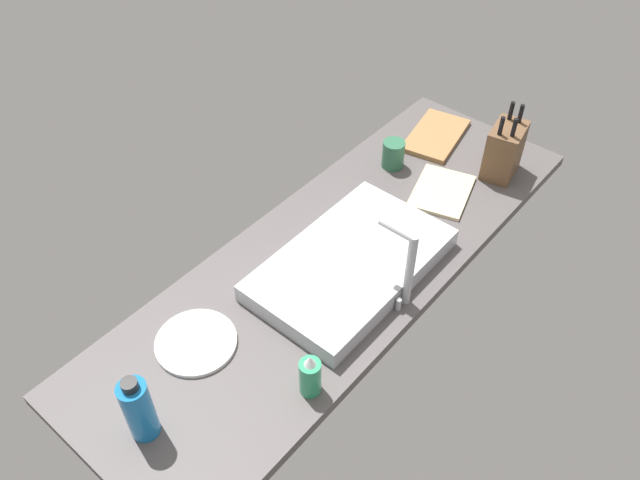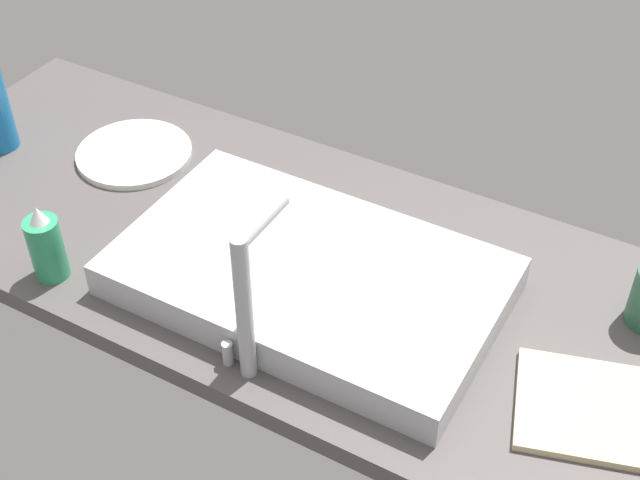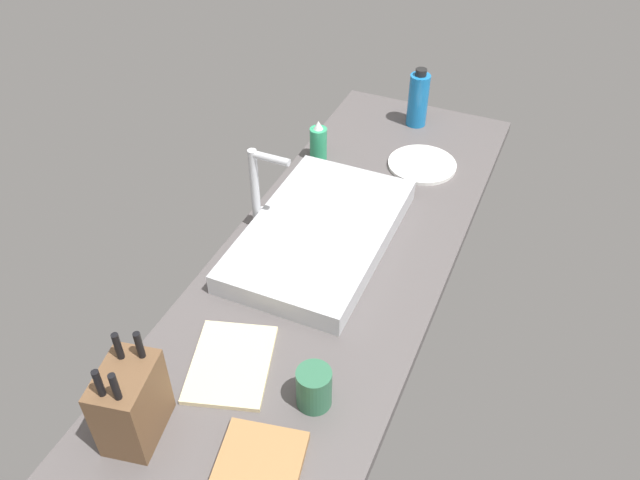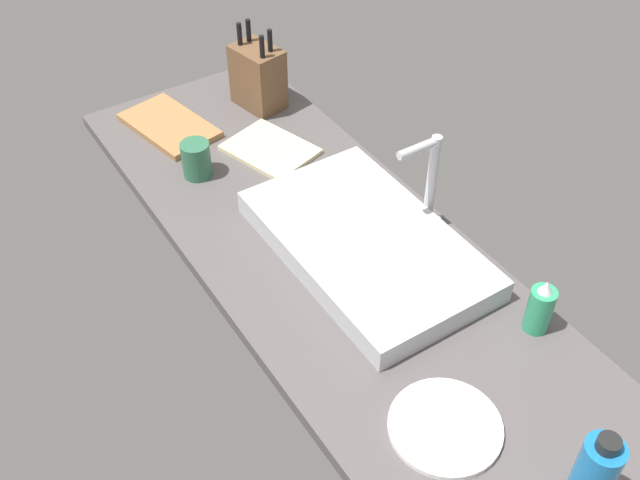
% 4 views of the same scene
% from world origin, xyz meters
% --- Properties ---
extents(countertop_slab, '(1.74, 0.59, 0.04)m').
position_xyz_m(countertop_slab, '(0.00, 0.00, 0.02)').
color(countertop_slab, '#514C4C').
rests_on(countertop_slab, ground).
extents(sink_basin, '(0.58, 0.35, 0.06)m').
position_xyz_m(sink_basin, '(0.03, 0.06, 0.06)').
color(sink_basin, '#B7BABF').
rests_on(sink_basin, countertop_slab).
extents(faucet, '(0.06, 0.12, 0.25)m').
position_xyz_m(faucet, '(0.02, 0.23, 0.18)').
color(faucet, '#B7BABF').
rests_on(faucet, countertop_slab).
extents(knife_block, '(0.16, 0.12, 0.24)m').
position_xyz_m(knife_block, '(-0.65, 0.16, 0.13)').
color(knife_block, brown).
rests_on(knife_block, countertop_slab).
extents(soap_bottle, '(0.05, 0.05, 0.14)m').
position_xyz_m(soap_bottle, '(0.40, 0.23, 0.09)').
color(soap_bottle, '#2D9966').
rests_on(soap_bottle, countertop_slab).
extents(water_bottle, '(0.07, 0.07, 0.20)m').
position_xyz_m(water_bottle, '(0.73, 0.01, 0.13)').
color(water_bottle, '#1970B7').
rests_on(water_bottle, countertop_slab).
extents(dinner_plate, '(0.21, 0.21, 0.01)m').
position_xyz_m(dinner_plate, '(0.49, -0.09, 0.04)').
color(dinner_plate, white).
rests_on(dinner_plate, countertop_slab).
extents(dish_towel, '(0.27, 0.23, 0.01)m').
position_xyz_m(dish_towel, '(-0.43, 0.07, 0.04)').
color(dish_towel, beige).
rests_on(dish_towel, countertop_slab).
extents(coffee_mug, '(0.07, 0.07, 0.10)m').
position_xyz_m(coffee_mug, '(-0.45, -0.13, 0.08)').
color(coffee_mug, '#2D6647').
rests_on(coffee_mug, countertop_slab).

